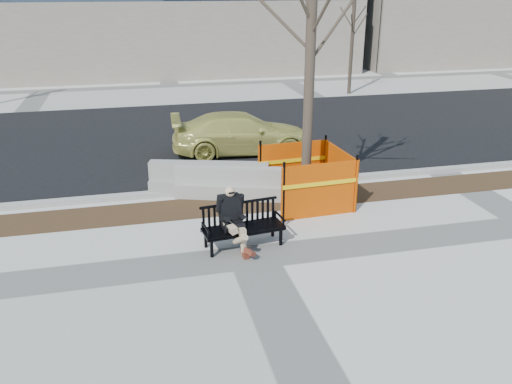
{
  "coord_description": "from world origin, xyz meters",
  "views": [
    {
      "loc": [
        -2.01,
        -8.75,
        4.88
      ],
      "look_at": [
        0.32,
        1.07,
        0.89
      ],
      "focal_mm": 37.28,
      "sensor_mm": 36.0,
      "label": 1
    }
  ],
  "objects_px": {
    "bench": "(243,246)",
    "seated_man": "(232,247)",
    "tree_fence": "(305,202)",
    "sedan": "(242,152)",
    "jersey_barrier_right": "(232,197)",
    "jersey_barrier_left": "(210,194)"
  },
  "relations": [
    {
      "from": "tree_fence",
      "to": "jersey_barrier_right",
      "type": "xyz_separation_m",
      "value": [
        -1.63,
        0.71,
        0.0
      ]
    },
    {
      "from": "seated_man",
      "to": "tree_fence",
      "type": "relative_size",
      "value": 0.18
    },
    {
      "from": "bench",
      "to": "jersey_barrier_left",
      "type": "xyz_separation_m",
      "value": [
        -0.23,
        2.94,
        0.0
      ]
    },
    {
      "from": "sedan",
      "to": "jersey_barrier_right",
      "type": "xyz_separation_m",
      "value": [
        -0.99,
        -3.56,
        0.0
      ]
    },
    {
      "from": "jersey_barrier_right",
      "to": "seated_man",
      "type": "bearing_deg",
      "value": -82.01
    },
    {
      "from": "tree_fence",
      "to": "sedan",
      "type": "relative_size",
      "value": 1.62
    },
    {
      "from": "seated_man",
      "to": "sedan",
      "type": "distance_m",
      "value": 6.31
    },
    {
      "from": "jersey_barrier_right",
      "to": "bench",
      "type": "bearing_deg",
      "value": -77.16
    },
    {
      "from": "seated_man",
      "to": "jersey_barrier_right",
      "type": "bearing_deg",
      "value": 71.95
    },
    {
      "from": "jersey_barrier_left",
      "to": "jersey_barrier_right",
      "type": "bearing_deg",
      "value": -18.62
    },
    {
      "from": "sedan",
      "to": "jersey_barrier_left",
      "type": "distance_m",
      "value": 3.54
    },
    {
      "from": "bench",
      "to": "seated_man",
      "type": "height_order",
      "value": "seated_man"
    },
    {
      "from": "sedan",
      "to": "seated_man",
      "type": "bearing_deg",
      "value": 169.48
    },
    {
      "from": "tree_fence",
      "to": "jersey_barrier_right",
      "type": "height_order",
      "value": "tree_fence"
    },
    {
      "from": "tree_fence",
      "to": "jersey_barrier_right",
      "type": "distance_m",
      "value": 1.78
    },
    {
      "from": "seated_man",
      "to": "tree_fence",
      "type": "height_order",
      "value": "tree_fence"
    },
    {
      "from": "seated_man",
      "to": "tree_fence",
      "type": "distance_m",
      "value": 2.82
    },
    {
      "from": "tree_fence",
      "to": "sedan",
      "type": "distance_m",
      "value": 4.32
    },
    {
      "from": "sedan",
      "to": "jersey_barrier_right",
      "type": "relative_size",
      "value": 1.54
    },
    {
      "from": "sedan",
      "to": "jersey_barrier_right",
      "type": "height_order",
      "value": "sedan"
    },
    {
      "from": "bench",
      "to": "seated_man",
      "type": "distance_m",
      "value": 0.22
    },
    {
      "from": "seated_man",
      "to": "jersey_barrier_right",
      "type": "xyz_separation_m",
      "value": [
        0.49,
        2.57,
        0.0
      ]
    }
  ]
}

